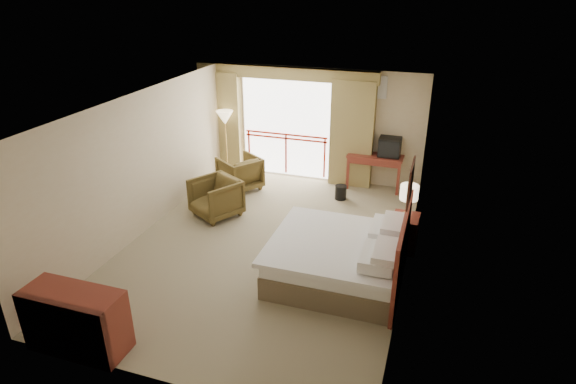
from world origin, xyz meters
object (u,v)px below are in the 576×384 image
(tv, at_px, (390,147))
(wastebasket, at_px, (341,192))
(dresser, at_px, (76,321))
(armchair_far, at_px, (241,188))
(armchair_near, at_px, (217,215))
(floor_lamp, at_px, (225,120))
(desk, at_px, (376,161))
(side_table, at_px, (213,187))
(nightstand, at_px, (405,233))
(bed, at_px, (340,258))
(table_lamp, at_px, (409,193))

(tv, xyz_separation_m, wastebasket, (-0.90, -0.87, -0.89))
(dresser, bearing_deg, tv, 67.30)
(armchair_far, relative_size, armchair_near, 0.97)
(floor_lamp, bearing_deg, desk, 5.49)
(desk, xyz_separation_m, armchair_far, (-2.98, -1.09, -0.65))
(dresser, bearing_deg, floor_lamp, 99.81)
(wastebasket, bearing_deg, dresser, -111.78)
(tv, bearing_deg, dresser, -93.94)
(desk, xyz_separation_m, floor_lamp, (-3.65, -0.35, 0.76))
(side_table, relative_size, floor_lamp, 0.31)
(side_table, bearing_deg, armchair_near, -59.09)
(armchair_far, height_order, armchair_near, armchair_near)
(tv, distance_m, dresser, 7.39)
(desk, xyz_separation_m, side_table, (-3.24, -1.96, -0.29))
(armchair_near, distance_m, dresser, 4.18)
(nightstand, distance_m, armchair_far, 4.27)
(armchair_near, xyz_separation_m, dresser, (-0.01, -4.15, 0.45))
(armchair_near, distance_m, floor_lamp, 2.71)
(nightstand, relative_size, wastebasket, 2.03)
(nightstand, bearing_deg, dresser, -132.66)
(nightstand, relative_size, armchair_far, 0.76)
(floor_lamp, distance_m, dresser, 6.46)
(desk, height_order, tv, tv)
(desk, distance_m, side_table, 3.80)
(tv, relative_size, side_table, 0.96)
(tv, height_order, floor_lamp, floor_lamp)
(bed, bearing_deg, desk, 90.83)
(side_table, xyz_separation_m, dresser, (0.34, -4.73, 0.09))
(tv, xyz_separation_m, floor_lamp, (-3.95, -0.29, 0.36))
(armchair_near, bearing_deg, dresser, -59.66)
(armchair_far, bearing_deg, bed, 80.83)
(armchair_far, relative_size, side_table, 1.69)
(armchair_near, bearing_deg, wastebasket, 65.47)
(wastebasket, xyz_separation_m, armchair_near, (-2.29, -1.61, -0.16))
(desk, bearing_deg, table_lamp, -70.78)
(table_lamp, distance_m, floor_lamp, 5.16)
(desk, height_order, side_table, desk)
(wastebasket, bearing_deg, desk, 57.12)
(table_lamp, xyz_separation_m, desk, (-0.96, 2.63, -0.45))
(wastebasket, distance_m, armchair_near, 2.80)
(wastebasket, xyz_separation_m, side_table, (-2.64, -1.03, 0.19))
(bed, distance_m, side_table, 3.86)
(wastebasket, relative_size, armchair_near, 0.36)
(desk, bearing_deg, armchair_far, -160.77)
(nightstand, distance_m, table_lamp, 0.77)
(bed, height_order, side_table, bed)
(nightstand, bearing_deg, desk, 111.09)
(table_lamp, height_order, tv, tv)
(desk, height_order, armchair_far, desk)
(armchair_far, bearing_deg, table_lamp, 102.99)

